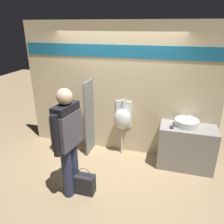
{
  "coord_description": "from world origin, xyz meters",
  "views": [
    {
      "loc": [
        1.06,
        -3.57,
        2.62
      ],
      "look_at": [
        0.0,
        0.17,
        1.05
      ],
      "focal_mm": 35.0,
      "sensor_mm": 36.0,
      "label": 1
    }
  ],
  "objects_px": {
    "urinal_near_counter": "(122,119)",
    "cell_phone": "(172,127)",
    "sink_basin": "(187,123)",
    "toilet": "(61,136)",
    "person_in_vest": "(68,136)",
    "shopping_bag": "(85,184)"
  },
  "relations": [
    {
      "from": "urinal_near_counter",
      "to": "cell_phone",
      "type": "bearing_deg",
      "value": -13.88
    },
    {
      "from": "sink_basin",
      "to": "toilet",
      "type": "xyz_separation_m",
      "value": [
        -2.61,
        -0.08,
        -0.61
      ]
    },
    {
      "from": "sink_basin",
      "to": "person_in_vest",
      "type": "distance_m",
      "value": 2.21
    },
    {
      "from": "person_in_vest",
      "to": "shopping_bag",
      "type": "height_order",
      "value": "person_in_vest"
    },
    {
      "from": "toilet",
      "to": "person_in_vest",
      "type": "bearing_deg",
      "value": -55.63
    },
    {
      "from": "urinal_near_counter",
      "to": "toilet",
      "type": "xyz_separation_m",
      "value": [
        -1.36,
        -0.17,
        -0.5
      ]
    },
    {
      "from": "sink_basin",
      "to": "person_in_vest",
      "type": "xyz_separation_m",
      "value": [
        -1.77,
        -1.31,
        0.13
      ]
    },
    {
      "from": "sink_basin",
      "to": "urinal_near_counter",
      "type": "relative_size",
      "value": 0.36
    },
    {
      "from": "urinal_near_counter",
      "to": "toilet",
      "type": "distance_m",
      "value": 1.46
    },
    {
      "from": "urinal_near_counter",
      "to": "toilet",
      "type": "bearing_deg",
      "value": -173.02
    },
    {
      "from": "cell_phone",
      "to": "toilet",
      "type": "bearing_deg",
      "value": 178.12
    },
    {
      "from": "sink_basin",
      "to": "toilet",
      "type": "bearing_deg",
      "value": -178.26
    },
    {
      "from": "urinal_near_counter",
      "to": "sink_basin",
      "type": "bearing_deg",
      "value": -4.03
    },
    {
      "from": "cell_phone",
      "to": "urinal_near_counter",
      "type": "relative_size",
      "value": 0.12
    },
    {
      "from": "toilet",
      "to": "cell_phone",
      "type": "bearing_deg",
      "value": -1.88
    },
    {
      "from": "cell_phone",
      "to": "person_in_vest",
      "type": "relative_size",
      "value": 0.08
    },
    {
      "from": "urinal_near_counter",
      "to": "person_in_vest",
      "type": "height_order",
      "value": "person_in_vest"
    },
    {
      "from": "toilet",
      "to": "urinal_near_counter",
      "type": "bearing_deg",
      "value": 6.98
    },
    {
      "from": "sink_basin",
      "to": "toilet",
      "type": "distance_m",
      "value": 2.68
    },
    {
      "from": "urinal_near_counter",
      "to": "person_in_vest",
      "type": "xyz_separation_m",
      "value": [
        -0.52,
        -1.4,
        0.24
      ]
    },
    {
      "from": "sink_basin",
      "to": "person_in_vest",
      "type": "relative_size",
      "value": 0.24
    },
    {
      "from": "toilet",
      "to": "shopping_bag",
      "type": "bearing_deg",
      "value": -48.29
    }
  ]
}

